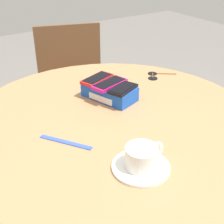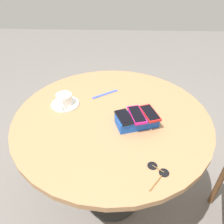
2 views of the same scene
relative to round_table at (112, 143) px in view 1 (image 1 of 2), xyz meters
name	(u,v)px [view 1 (image 1 of 2)]	position (x,y,z in m)	size (l,w,h in m)	color
round_table	(112,143)	(0.00, 0.00, 0.00)	(1.04, 1.04, 0.76)	#2D2D2D
phone_box	(109,92)	(-0.13, 0.07, 0.14)	(0.22, 0.16, 0.05)	blue
phone_red	(97,79)	(-0.19, 0.06, 0.17)	(0.10, 0.15, 0.01)	red
phone_magenta	(110,84)	(-0.12, 0.07, 0.17)	(0.10, 0.15, 0.01)	#D11975
phone_black	(123,89)	(-0.06, 0.09, 0.17)	(0.10, 0.13, 0.01)	black
saucer	(141,167)	(0.27, -0.09, 0.11)	(0.16, 0.16, 0.01)	white
coffee_cup	(142,156)	(0.27, -0.08, 0.15)	(0.09, 0.12, 0.06)	white
lanyard_strap	(66,142)	(0.05, -0.20, 0.11)	(0.17, 0.02, 0.00)	blue
sunglasses	(154,76)	(-0.20, 0.36, 0.11)	(0.09, 0.14, 0.01)	black
chair_near_window	(74,87)	(-0.91, 0.30, -0.21)	(0.57, 0.57, 0.82)	brown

